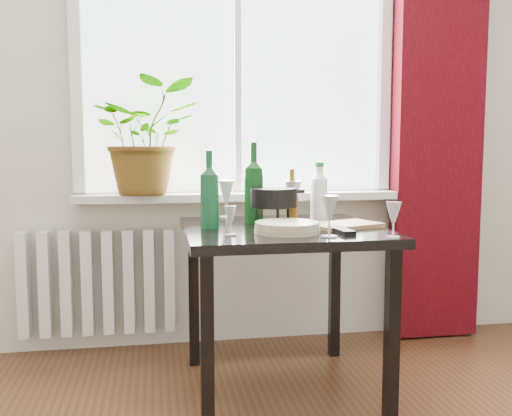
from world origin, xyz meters
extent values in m
cube|color=white|center=(0.00, 2.22, 1.60)|extent=(1.72, 0.08, 1.62)
cube|color=silver|center=(0.00, 2.15, 0.82)|extent=(1.72, 0.20, 0.04)
cube|color=#37050B|center=(1.12, 2.12, 1.30)|extent=(0.50, 0.12, 2.56)
cube|color=silver|center=(-0.75, 2.18, 0.38)|extent=(0.80, 0.10, 0.55)
cube|color=black|center=(0.10, 1.55, 0.72)|extent=(0.85, 0.85, 0.04)
cube|color=black|center=(-0.27, 1.19, 0.35)|extent=(0.05, 0.05, 0.70)
cube|color=black|center=(-0.27, 1.92, 0.35)|extent=(0.05, 0.05, 0.70)
cube|color=black|center=(0.46, 1.19, 0.35)|extent=(0.05, 0.05, 0.70)
cube|color=black|center=(0.46, 1.92, 0.35)|extent=(0.05, 0.05, 0.70)
imported|color=#306D1D|center=(-0.48, 2.12, 1.14)|extent=(0.58, 0.52, 0.59)
cylinder|color=#BDB69D|center=(0.08, 1.37, 0.76)|extent=(0.35, 0.35, 0.04)
cube|color=black|center=(0.30, 1.33, 0.75)|extent=(0.07, 0.18, 0.02)
cube|color=#996F45|center=(0.37, 1.50, 0.75)|extent=(0.36, 0.29, 0.02)
camera|label=1|loc=(-0.44, -0.87, 1.08)|focal=40.00mm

